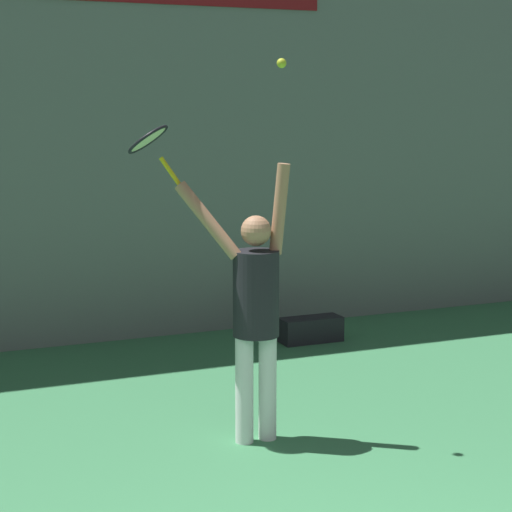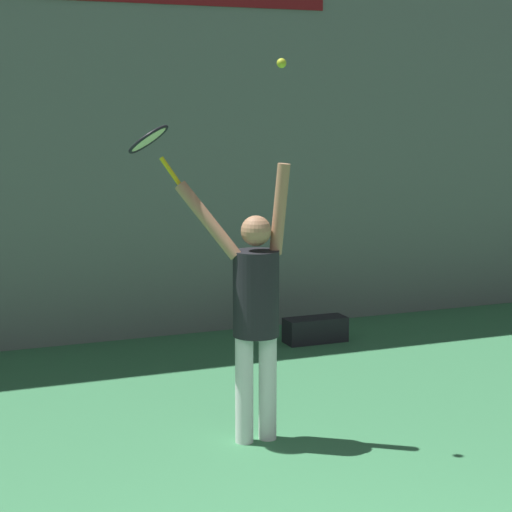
% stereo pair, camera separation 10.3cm
% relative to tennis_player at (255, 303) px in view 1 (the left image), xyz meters
% --- Properties ---
extents(back_wall, '(18.00, 0.10, 5.00)m').
position_rel_tennis_player_xyz_m(back_wall, '(-0.53, 3.27, 1.48)').
color(back_wall, slate).
rests_on(back_wall, ground_plane).
extents(tennis_player, '(0.78, 0.48, 2.01)m').
position_rel_tennis_player_xyz_m(tennis_player, '(0.00, 0.00, 0.00)').
color(tennis_player, white).
rests_on(tennis_player, ground_plane).
extents(tennis_racket, '(0.43, 0.44, 0.43)m').
position_rel_tennis_player_xyz_m(tennis_racket, '(-0.64, 0.38, 1.13)').
color(tennis_racket, yellow).
extents(tennis_ball, '(0.07, 0.07, 0.07)m').
position_rel_tennis_player_xyz_m(tennis_ball, '(0.16, -0.09, 1.67)').
color(tennis_ball, '#CCDB2D').
extents(equipment_bag, '(0.64, 0.26, 0.26)m').
position_rel_tennis_player_xyz_m(equipment_bag, '(1.64, 2.39, -0.89)').
color(equipment_bag, black).
rests_on(equipment_bag, ground_plane).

